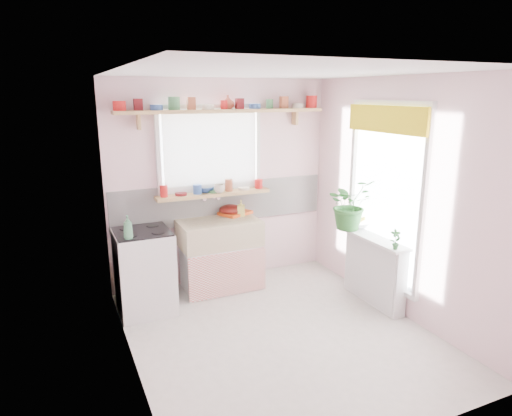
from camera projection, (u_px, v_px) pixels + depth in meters
name	position (u px, v px, depth m)	size (l,w,h in m)	color
room	(298.00, 179.00, 5.22)	(3.20, 3.20, 3.20)	silver
sink_unit	(220.00, 254.00, 5.51)	(0.95, 0.65, 1.11)	white
cooker	(145.00, 271.00, 4.91)	(0.58, 0.58, 0.93)	white
radiator_ledge	(374.00, 269.00, 5.13)	(0.22, 0.95, 0.78)	white
windowsill	(213.00, 194.00, 5.50)	(1.40, 0.22, 0.04)	tan
pine_shelf	(224.00, 111.00, 5.31)	(2.52, 0.24, 0.04)	tan
shelf_crockery	(222.00, 104.00, 5.29)	(2.47, 0.11, 0.12)	red
sill_crockery	(212.00, 188.00, 5.48)	(1.35, 0.11, 0.12)	red
dish_tray	(235.00, 213.00, 5.70)	(0.37, 0.27, 0.04)	#D74B13
colander	(231.00, 210.00, 5.66)	(0.29, 0.29, 0.13)	#58120F
jade_plant	(350.00, 204.00, 5.28)	(0.54, 0.47, 0.60)	#2B6C2C
fruit_bowl	(357.00, 225.00, 5.40)	(0.29, 0.29, 0.07)	silver
herb_pot	(396.00, 239.00, 4.62)	(0.11, 0.08, 0.21)	#265F2A
soap_bottle_sink	(241.00, 208.00, 5.60)	(0.09, 0.09, 0.20)	#CAC15A
sill_cup	(219.00, 189.00, 5.45)	(0.13, 0.13, 0.10)	beige
sill_bowl	(205.00, 189.00, 5.51)	(0.21, 0.21, 0.07)	#2F509B
shelf_vase	(228.00, 102.00, 5.37)	(0.15, 0.15, 0.16)	#A54632
cooker_bottle	(128.00, 227.00, 4.50)	(0.09, 0.09, 0.24)	#44895E
fruit	(357.00, 220.00, 5.39)	(0.20, 0.14, 0.10)	orange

